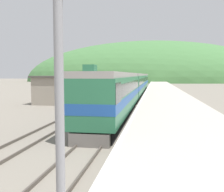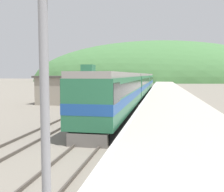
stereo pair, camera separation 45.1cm
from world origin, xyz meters
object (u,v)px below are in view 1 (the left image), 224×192
(carriage_second, at_px, (134,85))
(signal_mast_main, at_px, (57,0))
(express_train_lead_car, at_px, (115,94))
(carriage_third, at_px, (141,81))

(carriage_second, distance_m, signal_mast_main, 40.78)
(carriage_second, xyz_separation_m, signal_mast_main, (1.56, -40.62, 3.25))
(express_train_lead_car, bearing_deg, signal_mast_main, -85.10)
(signal_mast_main, bearing_deg, express_train_lead_car, 94.90)
(carriage_third, distance_m, signal_mast_main, 64.44)
(express_train_lead_car, height_order, carriage_third, express_train_lead_car)
(express_train_lead_car, relative_size, carriage_second, 0.87)
(express_train_lead_car, height_order, signal_mast_main, signal_mast_main)
(carriage_second, height_order, carriage_third, same)
(express_train_lead_car, relative_size, carriage_third, 0.87)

